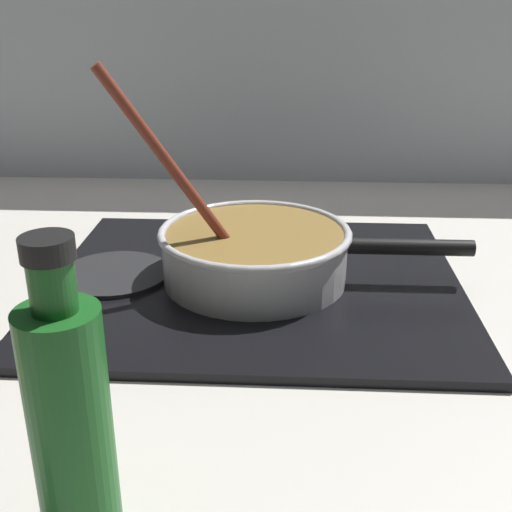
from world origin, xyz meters
TOP-DOWN VIEW (x-y plane):
  - ground at (0.00, 0.00)m, footprint 2.40×1.60m
  - backsplash_wall at (0.00, 0.79)m, footprint 2.40×0.02m
  - hob_plate at (-0.05, 0.25)m, footprint 0.56×0.48m
  - burner_ring at (-0.05, 0.25)m, footprint 0.18×0.18m
  - spare_burner at (-0.24, 0.25)m, footprint 0.15×0.15m
  - cooking_pan at (-0.04, 0.25)m, footprint 0.48×0.26m
  - oil_bottle at (-0.15, -0.20)m, footprint 0.06×0.06m

SIDE VIEW (x-z plane):
  - ground at x=0.00m, z-range -0.04..0.00m
  - hob_plate at x=-0.05m, z-range 0.00..0.01m
  - spare_burner at x=-0.24m, z-range 0.01..0.02m
  - burner_ring at x=-0.05m, z-range 0.01..0.02m
  - cooking_pan at x=-0.04m, z-range -0.10..0.20m
  - oil_bottle at x=-0.15m, z-range -0.02..0.23m
  - backsplash_wall at x=0.00m, z-range 0.00..0.55m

